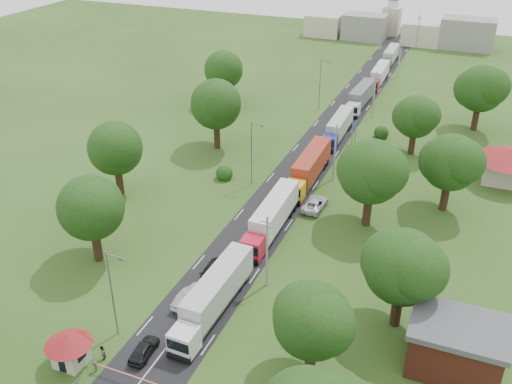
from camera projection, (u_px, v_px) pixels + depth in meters
The scene contains 40 objects.
ground at pixel (246, 243), 71.78m from camera, with size 260.00×260.00×0.00m, color #2A4416.
road at pixel (297, 176), 88.03m from camera, with size 8.00×200.00×0.04m, color black.
boom_barrier at pixel (124, 374), 51.49m from camera, with size 9.22×0.35×1.18m.
guard_booth at pixel (69, 346), 52.82m from camera, with size 4.40×4.40×3.45m.
info_sign at pixel (354, 129), 97.06m from camera, with size 0.12×3.10×4.10m.
pole_1 at pixel (267, 251), 62.02m from camera, with size 1.60×0.24×9.00m.
pole_2 at pixel (335, 152), 84.78m from camera, with size 1.60×0.24×9.00m.
pole_3 at pixel (374, 94), 107.53m from camera, with size 1.60×0.24×9.00m.
pole_4 at pixel (400, 57), 130.28m from camera, with size 1.60×0.24×9.00m.
pole_5 at pixel (418, 31), 153.03m from camera, with size 1.60×0.24×9.00m.
lamp_0 at pixel (113, 290), 54.65m from camera, with size 2.03×0.22×10.00m.
lamp_1 at pixel (252, 150), 83.08m from camera, with size 2.03×0.22×10.00m.
lamp_2 at pixel (321, 82), 111.52m from camera, with size 2.03×0.22×10.00m.
tree_2 at pixel (313, 319), 49.47m from camera, with size 8.00×8.00×10.10m.
tree_3 at pixel (403, 266), 55.31m from camera, with size 8.80×8.80×11.07m.
tree_4 at pixel (372, 171), 71.97m from camera, with size 9.60×9.60×12.05m.
tree_5 at pixel (451, 162), 75.78m from camera, with size 8.80×8.80×11.07m.
tree_6 at pixel (416, 116), 92.20m from camera, with size 8.00×8.00×10.10m.
tree_7 at pixel (481, 88), 100.82m from camera, with size 9.60×9.60×12.05m.
tree_10 at pixel (92, 207), 65.30m from camera, with size 8.80×8.80×11.07m.
tree_11 at pixel (116, 148), 79.81m from camera, with size 8.80×8.80×11.07m.
tree_12 at pixel (216, 104), 93.78m from camera, with size 9.60×9.60×12.05m.
tree_13 at pixel (224, 70), 112.98m from camera, with size 8.80×8.80×11.07m.
house_brick at pixel (456, 346), 52.14m from camera, with size 8.60×6.60×5.20m.
house_cream at pixel (511, 161), 84.46m from camera, with size 10.08×10.08×5.80m.
distant_town at pixel (402, 30), 159.26m from camera, with size 52.00×8.00×8.00m.
church at pixel (392, 16), 166.40m from camera, with size 5.00×5.00×12.30m.
truck_0 at pixel (214, 295), 59.18m from camera, with size 2.89×15.19×4.20m.
truck_1 at pixel (272, 217), 72.99m from camera, with size 2.85×15.27×4.23m.
truck_2 at pixel (309, 167), 85.53m from camera, with size 2.88×15.68×4.34m.
truck_3 at pixel (338, 127), 100.13m from camera, with size 2.62×13.91×3.85m.
truck_4 at pixel (361, 97), 114.04m from camera, with size 3.02×14.57×4.03m.
truck_5 at pixel (379, 75), 127.10m from camera, with size 2.61×13.84×3.83m.
truck_6 at pixel (390, 56), 141.15m from camera, with size 2.45×13.58×3.76m.
car_lane_front at pixel (144, 349), 54.46m from camera, with size 1.64×4.09×1.39m, color black.
car_lane_mid at pixel (190, 297), 61.16m from camera, with size 1.73×4.97×1.64m, color #94979B.
car_lane_rear at pixel (214, 268), 65.94m from camera, with size 1.91×4.71×1.37m, color black.
car_verge_near at pixel (315, 204), 78.92m from camera, with size 2.59×5.62×1.56m, color silver.
car_verge_far at pixel (348, 158), 92.09m from camera, with size 1.64×4.07×1.39m, color slate.
pedestrian_booth at pixel (102, 353), 53.91m from camera, with size 0.76×0.59×1.56m, color gray.
Camera 1 is at (23.81, -55.01, 40.02)m, focal length 40.00 mm.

